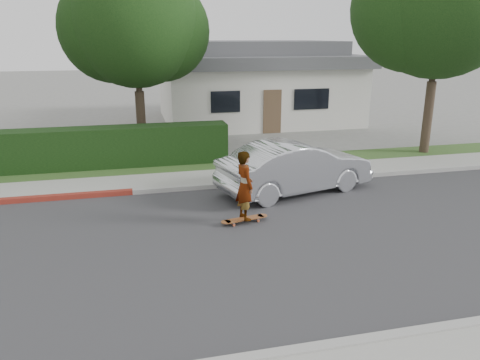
% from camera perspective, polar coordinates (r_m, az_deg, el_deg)
% --- Properties ---
extents(ground, '(120.00, 120.00, 0.00)m').
position_cam_1_polar(ground, '(10.68, -17.97, -9.03)').
color(ground, slate).
rests_on(ground, ground).
extents(road, '(60.00, 8.00, 0.01)m').
position_cam_1_polar(road, '(10.68, -17.98, -9.00)').
color(road, '#2D2D30').
rests_on(road, ground).
extents(curb_far, '(60.00, 0.20, 0.15)m').
position_cam_1_polar(curb_far, '(14.45, -16.92, -1.69)').
color(curb_far, '#9E9E99').
rests_on(curb_far, ground).
extents(sidewalk_far, '(60.00, 1.60, 0.12)m').
position_cam_1_polar(sidewalk_far, '(15.31, -16.75, -0.68)').
color(sidewalk_far, gray).
rests_on(sidewalk_far, ground).
extents(planting_strip, '(60.00, 1.60, 0.10)m').
position_cam_1_polar(planting_strip, '(16.85, -16.50, 0.91)').
color(planting_strip, '#2D4C1E').
rests_on(planting_strip, ground).
extents(hedge, '(15.00, 1.00, 1.50)m').
position_cam_1_polar(hedge, '(17.70, -26.34, 2.93)').
color(hedge, black).
rests_on(hedge, ground).
extents(tree_center, '(5.66, 4.84, 7.44)m').
position_cam_1_polar(tree_center, '(18.79, -12.72, 17.82)').
color(tree_center, '#33261C').
rests_on(tree_center, ground).
extents(tree_right, '(6.32, 5.60, 8.56)m').
position_cam_1_polar(tree_right, '(19.92, 22.94, 18.97)').
color(tree_right, '#33261C').
rests_on(tree_right, ground).
extents(house, '(10.60, 8.60, 4.30)m').
position_cam_1_polar(house, '(26.63, 1.81, 11.86)').
color(house, beige).
rests_on(house, ground).
extents(skateboard, '(1.30, 0.50, 0.12)m').
position_cam_1_polar(skateboard, '(11.90, 0.56, -4.78)').
color(skateboard, '#AE4E2F').
rests_on(skateboard, ground).
extents(skateboarder, '(0.54, 0.71, 1.75)m').
position_cam_1_polar(skateboarder, '(11.60, 0.57, -0.68)').
color(skateboarder, white).
rests_on(skateboarder, skateboard).
extents(car_silver, '(5.03, 2.84, 1.57)m').
position_cam_1_polar(car_silver, '(14.16, 6.79, 1.58)').
color(car_silver, silver).
rests_on(car_silver, ground).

